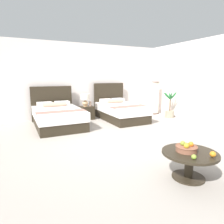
{
  "coord_description": "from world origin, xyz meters",
  "views": [
    {
      "loc": [
        -2.24,
        -4.0,
        1.55
      ],
      "look_at": [
        0.02,
        0.63,
        0.62
      ],
      "focal_mm": 31.93,
      "sensor_mm": 36.0,
      "label": 1
    }
  ],
  "objects_px": {
    "loose_orange": "(213,154)",
    "vase": "(90,104)",
    "bed_near_window": "(58,116)",
    "table_lamp": "(85,99)",
    "loose_apple": "(194,157)",
    "potted_palm": "(170,110)",
    "fruit_bowl": "(186,148)",
    "nightstand": "(86,113)",
    "floor_lamp_corner": "(155,98)",
    "bed_near_corner": "(120,111)",
    "coffee_table": "(189,159)"
  },
  "relations": [
    {
      "from": "bed_near_window",
      "to": "loose_orange",
      "type": "height_order",
      "value": "bed_near_window"
    },
    {
      "from": "floor_lamp_corner",
      "to": "vase",
      "type": "bearing_deg",
      "value": 176.53
    },
    {
      "from": "bed_near_window",
      "to": "nightstand",
      "type": "distance_m",
      "value": 1.24
    },
    {
      "from": "bed_near_corner",
      "to": "potted_palm",
      "type": "xyz_separation_m",
      "value": [
        1.88,
        -0.48,
        -0.04
      ]
    },
    {
      "from": "loose_apple",
      "to": "potted_palm",
      "type": "height_order",
      "value": "potted_palm"
    },
    {
      "from": "vase",
      "to": "coffee_table",
      "type": "distance_m",
      "value": 4.7
    },
    {
      "from": "potted_palm",
      "to": "fruit_bowl",
      "type": "bearing_deg",
      "value": -129.05
    },
    {
      "from": "coffee_table",
      "to": "loose_apple",
      "type": "xyz_separation_m",
      "value": [
        -0.16,
        -0.22,
        0.15
      ]
    },
    {
      "from": "nightstand",
      "to": "vase",
      "type": "height_order",
      "value": "vase"
    },
    {
      "from": "coffee_table",
      "to": "fruit_bowl",
      "type": "xyz_separation_m",
      "value": [
        -0.03,
        0.04,
        0.17
      ]
    },
    {
      "from": "bed_near_window",
      "to": "loose_orange",
      "type": "xyz_separation_m",
      "value": [
        1.3,
        -4.43,
        0.15
      ]
    },
    {
      "from": "table_lamp",
      "to": "fruit_bowl",
      "type": "height_order",
      "value": "table_lamp"
    },
    {
      "from": "bed_near_corner",
      "to": "loose_orange",
      "type": "relative_size",
      "value": 24.77
    },
    {
      "from": "nightstand",
      "to": "fruit_bowl",
      "type": "bearing_deg",
      "value": -89.63
    },
    {
      "from": "nightstand",
      "to": "loose_apple",
      "type": "height_order",
      "value": "loose_apple"
    },
    {
      "from": "table_lamp",
      "to": "coffee_table",
      "type": "height_order",
      "value": "table_lamp"
    },
    {
      "from": "bed_near_window",
      "to": "bed_near_corner",
      "type": "relative_size",
      "value": 1.01
    },
    {
      "from": "nightstand",
      "to": "loose_apple",
      "type": "relative_size",
      "value": 8.15
    },
    {
      "from": "loose_orange",
      "to": "potted_palm",
      "type": "xyz_separation_m",
      "value": [
        2.78,
        3.96,
        -0.18
      ]
    },
    {
      "from": "nightstand",
      "to": "table_lamp",
      "type": "relative_size",
      "value": 1.28
    },
    {
      "from": "potted_palm",
      "to": "bed_near_window",
      "type": "bearing_deg",
      "value": 173.34
    },
    {
      "from": "table_lamp",
      "to": "fruit_bowl",
      "type": "bearing_deg",
      "value": -89.64
    },
    {
      "from": "bed_near_window",
      "to": "potted_palm",
      "type": "height_order",
      "value": "bed_near_window"
    },
    {
      "from": "vase",
      "to": "potted_palm",
      "type": "distance_m",
      "value": 3.0
    },
    {
      "from": "bed_near_corner",
      "to": "table_lamp",
      "type": "distance_m",
      "value": 1.32
    },
    {
      "from": "floor_lamp_corner",
      "to": "potted_palm",
      "type": "relative_size",
      "value": 1.34
    },
    {
      "from": "loose_apple",
      "to": "loose_orange",
      "type": "distance_m",
      "value": 0.31
    },
    {
      "from": "table_lamp",
      "to": "loose_orange",
      "type": "xyz_separation_m",
      "value": [
        0.2,
        -5.02,
        -0.29
      ]
    },
    {
      "from": "nightstand",
      "to": "fruit_bowl",
      "type": "distance_m",
      "value": 4.69
    },
    {
      "from": "loose_apple",
      "to": "floor_lamp_corner",
      "type": "height_order",
      "value": "floor_lamp_corner"
    },
    {
      "from": "table_lamp",
      "to": "floor_lamp_corner",
      "type": "bearing_deg",
      "value": -4.43
    },
    {
      "from": "nightstand",
      "to": "floor_lamp_corner",
      "type": "bearing_deg",
      "value": -4.04
    },
    {
      "from": "nightstand",
      "to": "loose_orange",
      "type": "distance_m",
      "value": 5.01
    },
    {
      "from": "bed_near_corner",
      "to": "nightstand",
      "type": "height_order",
      "value": "bed_near_corner"
    },
    {
      "from": "bed_near_corner",
      "to": "vase",
      "type": "relative_size",
      "value": 12.03
    },
    {
      "from": "bed_near_corner",
      "to": "nightstand",
      "type": "relative_size",
      "value": 3.69
    },
    {
      "from": "nightstand",
      "to": "coffee_table",
      "type": "height_order",
      "value": "nightstand"
    },
    {
      "from": "nightstand",
      "to": "potted_palm",
      "type": "xyz_separation_m",
      "value": [
        2.98,
        -1.05,
        0.04
      ]
    },
    {
      "from": "bed_near_window",
      "to": "vase",
      "type": "height_order",
      "value": "bed_near_window"
    },
    {
      "from": "bed_near_window",
      "to": "table_lamp",
      "type": "bearing_deg",
      "value": 28.19
    },
    {
      "from": "table_lamp",
      "to": "fruit_bowl",
      "type": "xyz_separation_m",
      "value": [
        0.03,
        -4.7,
        -0.28
      ]
    },
    {
      "from": "coffee_table",
      "to": "potted_palm",
      "type": "relative_size",
      "value": 0.84
    },
    {
      "from": "table_lamp",
      "to": "loose_orange",
      "type": "distance_m",
      "value": 5.04
    },
    {
      "from": "bed_near_corner",
      "to": "fruit_bowl",
      "type": "height_order",
      "value": "bed_near_corner"
    },
    {
      "from": "loose_orange",
      "to": "floor_lamp_corner",
      "type": "height_order",
      "value": "floor_lamp_corner"
    },
    {
      "from": "loose_orange",
      "to": "vase",
      "type": "bearing_deg",
      "value": 90.35
    },
    {
      "from": "coffee_table",
      "to": "loose_apple",
      "type": "height_order",
      "value": "loose_apple"
    },
    {
      "from": "vase",
      "to": "fruit_bowl",
      "type": "height_order",
      "value": "vase"
    },
    {
      "from": "vase",
      "to": "floor_lamp_corner",
      "type": "height_order",
      "value": "floor_lamp_corner"
    },
    {
      "from": "fruit_bowl",
      "to": "potted_palm",
      "type": "distance_m",
      "value": 4.69
    }
  ]
}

